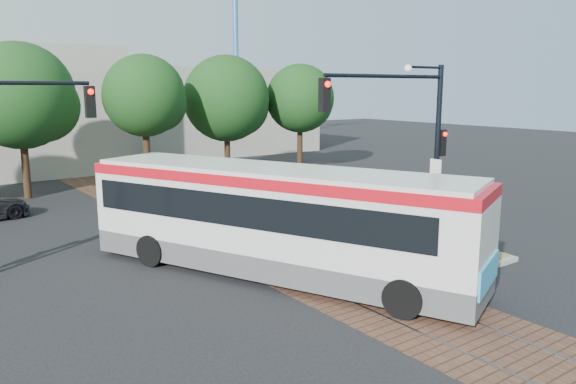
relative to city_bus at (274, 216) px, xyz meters
The scene contains 8 objects.
ground 2.13m from the city_bus, ahead, with size 120.00×120.00×0.00m, color black.
trackbed 4.59m from the city_bus, 74.23° to the left, with size 3.60×40.00×0.02m.
tree_row 16.93m from the city_bus, 81.86° to the left, with size 26.40×5.60×7.67m.
warehouses 28.89m from the city_bus, 88.76° to the left, with size 40.00×13.00×8.00m.
crane 40.13m from the city_bus, 60.66° to the left, with size 8.00×0.50×18.00m.
city_bus is the anchor object (origin of this frame).
traffic_island 6.20m from the city_bus, ahead, with size 2.20×5.20×1.13m.
signal_pole_main 5.59m from the city_bus, ahead, with size 5.49×0.46×6.00m.
Camera 1 is at (-10.18, -13.19, 5.48)m, focal length 35.00 mm.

